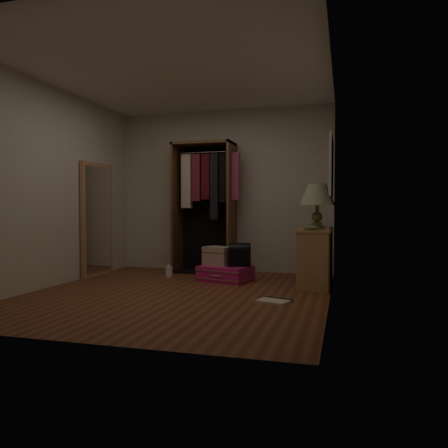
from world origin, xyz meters
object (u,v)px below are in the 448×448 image
Objects in this scene: console_bookshelf at (316,255)px; open_wardrobe at (207,195)px; train_case at (218,256)px; black_bag at (240,254)px; floor_mirror at (97,219)px; table_lamp at (317,196)px; white_jug at (169,271)px; pink_suitcase at (225,273)px.

console_bookshelf is 2.07m from open_wardrobe.
console_bookshelf is 0.55× the size of open_wardrobe.
console_bookshelf reaches higher than train_case.
black_bag is at bearing 179.60° from console_bookshelf.
black_bag is at bearing 1.25° from floor_mirror.
white_jug is at bearing -177.83° from table_lamp.
floor_mirror is 3.27m from table_lamp.
black_bag reaches higher than white_jug.
table_lamp is 3.22× the size of white_jug.
table_lamp reaches higher than console_bookshelf.
black_bag is 1.15m from white_jug.
white_jug is (1.10, 0.16, -0.77)m from floor_mirror.
console_bookshelf is 2.48× the size of train_case.
floor_mirror reaches higher than black_bag.
floor_mirror reaches higher than train_case.
table_lamp is (1.24, 0.22, 1.08)m from pink_suitcase.
white_jug is (-1.10, 0.11, -0.30)m from black_bag.
table_lamp is at bearing 25.33° from pink_suitcase.
table_lamp is at bearing 2.17° from white_jug.
floor_mirror is 2.25m from black_bag.
open_wardrobe is 1.32m from black_bag.
black_bag is at bearing -45.60° from open_wardrobe.
floor_mirror is 9.15× the size of white_jug.
black_bag is (0.71, -0.72, -0.85)m from open_wardrobe.
floor_mirror is at bearing -152.68° from open_wardrobe.
pink_suitcase is 1.66m from table_lamp.
console_bookshelf is 3.30× the size of black_bag.
pink_suitcase is 0.92m from white_jug.
train_case is (1.88, 0.08, -0.51)m from floor_mirror.
pink_suitcase is at bearing -169.88° from table_lamp.
console_bookshelf is at bearing 16.93° from train_case.
floor_mirror is 1.35m from white_jug.
open_wardrobe is 3.42× the size of table_lamp.
floor_mirror reaches higher than white_jug.
white_jug is at bearing 158.48° from black_bag.
floor_mirror is 2.84× the size of table_lamp.
train_case is 0.33m from black_bag.
table_lamp is at bearing -5.73° from black_bag.
open_wardrobe is 1.44m from pink_suitcase.
floor_mirror is 5.01× the size of black_bag.
black_bag is (2.20, 0.05, -0.47)m from floor_mirror.
white_jug is (-0.90, 0.14, -0.03)m from pink_suitcase.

